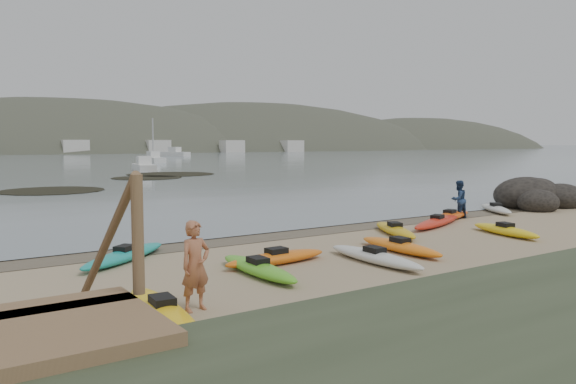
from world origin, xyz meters
TOP-DOWN VIEW (x-y plane):
  - ground at (0.00, 0.00)m, footprint 600.00×600.00m
  - wet_sand at (0.00, -0.30)m, footprint 60.00×60.00m
  - kayaks at (0.12, -3.99)m, footprint 24.61×10.12m
  - person_west at (-7.11, -7.22)m, footprint 0.73×0.55m
  - person_east at (8.31, -1.18)m, footprint 0.84×0.67m
  - rock_cluster at (15.48, -0.46)m, footprint 5.42×4.01m
  - kelp_mats at (5.57, 32.46)m, footprint 22.45×22.10m
  - far_hills at (39.38, 193.97)m, footprint 550.00×135.00m

SIDE VIEW (x-z plane):
  - far_hills at x=39.38m, z-range -55.93..24.07m
  - ground at x=0.00m, z-range 0.00..0.00m
  - wet_sand at x=0.00m, z-range 0.00..0.00m
  - kelp_mats at x=5.57m, z-range 0.01..0.05m
  - kayaks at x=0.12m, z-range 0.00..0.34m
  - rock_cluster at x=15.48m, z-range -0.70..1.21m
  - person_east at x=8.31m, z-range 0.00..1.69m
  - person_west at x=-7.11m, z-range 0.00..1.82m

